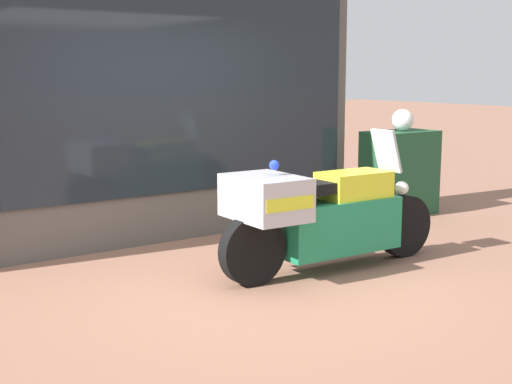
% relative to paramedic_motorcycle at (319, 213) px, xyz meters
% --- Properties ---
extents(ground_plane, '(60.00, 60.00, 0.00)m').
position_rel_paramedic_motorcycle_xyz_m(ground_plane, '(-0.73, 0.08, -0.56)').
color(ground_plane, '#8E604C').
extents(shop_building, '(5.51, 0.55, 3.36)m').
position_rel_paramedic_motorcycle_xyz_m(shop_building, '(-1.16, 2.08, 1.12)').
color(shop_building, '#56514C').
rests_on(shop_building, ground).
extents(window_display, '(4.03, 0.30, 1.81)m').
position_rel_paramedic_motorcycle_xyz_m(window_display, '(-0.29, 2.11, -0.12)').
color(window_display, slate).
rests_on(window_display, ground).
extents(paramedic_motorcycle, '(2.47, 0.77, 1.31)m').
position_rel_paramedic_motorcycle_xyz_m(paramedic_motorcycle, '(0.00, 0.00, 0.00)').
color(paramedic_motorcycle, black).
rests_on(paramedic_motorcycle, ground).
extents(utility_cabinet, '(0.97, 0.55, 1.10)m').
position_rel_paramedic_motorcycle_xyz_m(utility_cabinet, '(2.65, 1.49, -0.01)').
color(utility_cabinet, '#1E4C2D').
rests_on(utility_cabinet, ground).
extents(white_helmet, '(0.28, 0.28, 0.28)m').
position_rel_paramedic_motorcycle_xyz_m(white_helmet, '(2.67, 1.49, 0.68)').
color(white_helmet, white).
rests_on(white_helmet, utility_cabinet).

